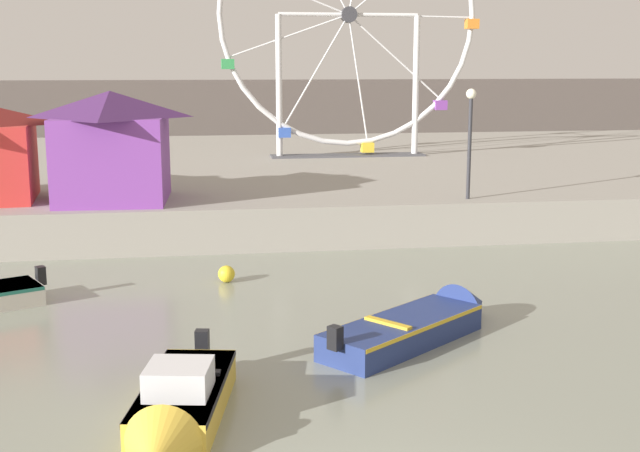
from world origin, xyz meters
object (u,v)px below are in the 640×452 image
object	(u,v)px
ferris_wheel_white_frame	(349,20)
carnival_booth_purple_stall	(112,144)
motorboat_mustard_yellow	(177,410)
mooring_buoy_orange	(226,274)
promenade_lamp_near	(470,126)
motorboat_navy_blue	(426,322)

from	to	relation	value
ferris_wheel_white_frame	carnival_booth_purple_stall	size ratio (longest dim) A/B	3.12
motorboat_mustard_yellow	mooring_buoy_orange	size ratio (longest dim) A/B	9.74
promenade_lamp_near	motorboat_navy_blue	bearing A→B (deg)	-113.40
carnival_booth_purple_stall	ferris_wheel_white_frame	bearing A→B (deg)	52.70
motorboat_mustard_yellow	carnival_booth_purple_stall	xyz separation A→B (m)	(-2.09, 14.16, 2.76)
mooring_buoy_orange	motorboat_mustard_yellow	bearing A→B (deg)	-97.29
motorboat_mustard_yellow	promenade_lamp_near	xyz separation A→B (m)	(8.93, 12.86, 3.29)
motorboat_mustard_yellow	carnival_booth_purple_stall	size ratio (longest dim) A/B	1.10
carnival_booth_purple_stall	promenade_lamp_near	distance (m)	11.11
mooring_buoy_orange	ferris_wheel_white_frame	bearing A→B (deg)	69.29
motorboat_navy_blue	carnival_booth_purple_stall	xyz separation A→B (m)	(-7.14, 10.26, 2.82)
carnival_booth_purple_stall	mooring_buoy_orange	distance (m)	6.87
motorboat_navy_blue	promenade_lamp_near	bearing A→B (deg)	28.07
ferris_wheel_white_frame	motorboat_navy_blue	bearing A→B (deg)	-96.30
ferris_wheel_white_frame	promenade_lamp_near	distance (m)	13.28
promenade_lamp_near	mooring_buoy_orange	distance (m)	9.43
motorboat_navy_blue	ferris_wheel_white_frame	bearing A→B (deg)	45.18
ferris_wheel_white_frame	mooring_buoy_orange	size ratio (longest dim) A/B	27.73
promenade_lamp_near	ferris_wheel_white_frame	bearing A→B (deg)	96.76
motorboat_mustard_yellow	carnival_booth_purple_stall	bearing A→B (deg)	-160.97
motorboat_navy_blue	promenade_lamp_near	distance (m)	10.33
motorboat_navy_blue	ferris_wheel_white_frame	distance (m)	22.88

